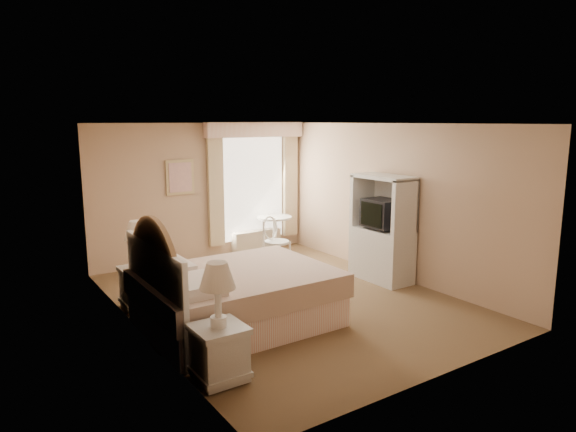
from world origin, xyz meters
TOP-DOWN VIEW (x-y plane):
  - room at (0.00, 0.00)m, footprint 4.21×5.51m
  - window at (1.05, 2.65)m, footprint 2.05×0.22m
  - framed_art at (-0.45, 2.71)m, footprint 0.52×0.04m
  - bed at (-1.11, -0.41)m, footprint 2.31×1.82m
  - nightstand_near at (-1.84, -1.60)m, footprint 0.49×0.49m
  - nightstand_far at (-1.84, 0.83)m, footprint 0.50×0.50m
  - round_table at (1.33, 2.40)m, footprint 0.67×0.67m
  - cafe_chair at (0.77, 1.53)m, footprint 0.57×0.57m
  - armoire at (1.81, -0.07)m, footprint 0.51×1.02m

SIDE VIEW (x-z plane):
  - bed at x=-1.11m, z-range -0.42..1.19m
  - nightstand_near at x=-1.84m, z-range -0.15..1.05m
  - nightstand_far at x=-1.84m, z-range -0.15..1.05m
  - round_table at x=1.33m, z-range 0.12..0.82m
  - cafe_chair at x=0.77m, z-range 0.07..0.97m
  - armoire at x=1.81m, z-range -0.15..1.55m
  - room at x=0.00m, z-range -0.01..2.50m
  - window at x=1.05m, z-range 0.09..2.60m
  - framed_art at x=-0.45m, z-range 1.24..1.86m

